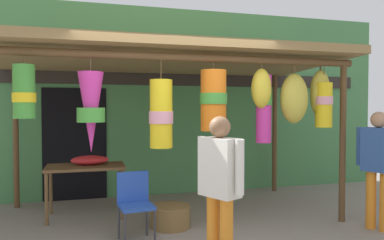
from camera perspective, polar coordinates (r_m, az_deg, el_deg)
The scene contains 8 objects.
shop_facade at distance 7.10m, azimuth -6.96°, elevation 2.83°, with size 9.82×0.29×3.53m.
market_stall_canopy at distance 5.48m, azimuth -2.15°, elevation 7.54°, with size 5.19×2.55×2.51m.
display_table at distance 5.84m, azimuth -16.10°, elevation -7.67°, with size 1.15×0.68×0.78m.
flower_heap_on_table at distance 5.89m, azimuth -15.38°, elevation -5.97°, with size 0.56×0.40×0.14m.
folding_chair at distance 4.74m, azimuth -8.82°, elevation -12.07°, with size 0.45×0.45×0.84m.
wicker_basket_by_table at distance 5.26m, azimuth -3.32°, elevation -14.62°, with size 0.55×0.55×0.30m, color brown.
vendor_in_orange at distance 3.70m, azimuth 4.30°, elevation -9.47°, with size 0.38×0.54×1.56m.
customer_foreground at distance 5.57m, azimuth 26.82°, elevation -5.60°, with size 0.38×0.54×1.59m.
Camera 1 is at (-1.03, -4.27, 1.64)m, focal length 34.57 mm.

